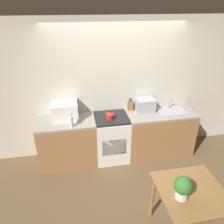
# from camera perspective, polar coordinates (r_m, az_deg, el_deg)

# --- Properties ---
(ground_plane) EXTENTS (16.00, 16.00, 0.00)m
(ground_plane) POSITION_cam_1_polar(r_m,az_deg,el_deg) (4.06, 3.49, -16.58)
(ground_plane) COLOR brown
(wall_back) EXTENTS (10.00, 0.06, 2.60)m
(wall_back) POSITION_cam_1_polar(r_m,az_deg,el_deg) (4.17, 0.83, 5.94)
(wall_back) COLOR beige
(wall_back) RESTS_ON ground_plane
(counter_left_run) EXTENTS (1.03, 0.62, 0.90)m
(counter_left_run) POSITION_cam_1_polar(r_m,az_deg,el_deg) (4.20, -11.44, -7.64)
(counter_left_run) COLOR olive
(counter_left_run) RESTS_ON ground_plane
(counter_right_run) EXTENTS (1.31, 0.62, 0.90)m
(counter_right_run) POSITION_cam_1_polar(r_m,az_deg,el_deg) (4.49, 12.07, -5.23)
(counter_right_run) COLOR olive
(counter_right_run) RESTS_ON ground_plane
(stove_range) EXTENTS (0.62, 0.62, 0.90)m
(stove_range) POSITION_cam_1_polar(r_m,az_deg,el_deg) (4.24, -0.17, -6.67)
(stove_range) COLOR silver
(stove_range) RESTS_ON ground_plane
(kettle) EXTENTS (0.16, 0.16, 0.16)m
(kettle) POSITION_cam_1_polar(r_m,az_deg,el_deg) (3.92, -0.55, -0.85)
(kettle) COLOR maroon
(kettle) RESTS_ON stove_range
(microwave) EXTENTS (0.45, 0.39, 0.31)m
(microwave) POSITION_cam_1_polar(r_m,az_deg,el_deg) (3.97, -12.18, 0.33)
(microwave) COLOR silver
(microwave) RESTS_ON counter_left_run
(bottle) EXTENTS (0.06, 0.06, 0.27)m
(bottle) POSITION_cam_1_polar(r_m,az_deg,el_deg) (3.71, -10.61, -2.42)
(bottle) COLOR silver
(bottle) RESTS_ON counter_left_run
(knife_block) EXTENTS (0.10, 0.07, 0.26)m
(knife_block) POSITION_cam_1_polar(r_m,az_deg,el_deg) (4.22, 4.79, 1.66)
(knife_block) COLOR brown
(knife_block) RESTS_ON counter_right_run
(toaster_oven) EXTENTS (0.35, 0.30, 0.25)m
(toaster_oven) POSITION_cam_1_polar(r_m,az_deg,el_deg) (4.23, 8.60, 1.87)
(toaster_oven) COLOR #999BA0
(toaster_oven) RESTS_ON counter_right_run
(sink_basin) EXTENTS (0.53, 0.35, 0.24)m
(sink_basin) POSITION_cam_1_polar(r_m,az_deg,el_deg) (4.35, 15.16, 0.33)
(sink_basin) COLOR #999BA0
(sink_basin) RESTS_ON counter_right_run
(dining_table) EXTENTS (0.79, 0.79, 0.78)m
(dining_table) POSITION_cam_1_polar(r_m,az_deg,el_deg) (3.01, 19.79, -20.16)
(dining_table) COLOR brown
(dining_table) RESTS_ON ground_plane
(potted_plant) EXTENTS (0.21, 0.21, 0.29)m
(potted_plant) POSITION_cam_1_polar(r_m,az_deg,el_deg) (2.71, 18.06, -18.12)
(potted_plant) COLOR beige
(potted_plant) RESTS_ON dining_table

